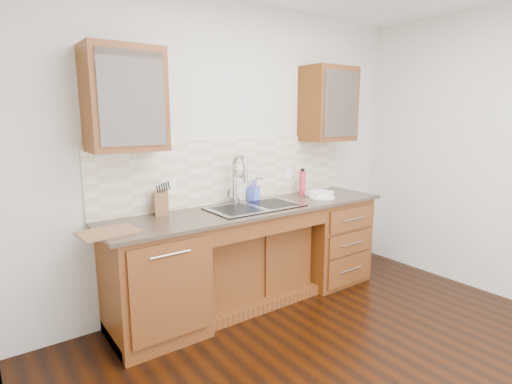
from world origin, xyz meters
TOP-DOWN VIEW (x-y plane):
  - wall_back at (0.00, 1.80)m, footprint 4.00×0.10m
  - base_cabinet_left at (-0.95, 1.44)m, footprint 0.70×0.62m
  - base_cabinet_center at (0.00, 1.53)m, footprint 1.20×0.44m
  - base_cabinet_right at (0.95, 1.44)m, footprint 0.70×0.62m
  - countertop at (0.00, 1.43)m, footprint 2.70×0.65m
  - backsplash at (0.00, 1.74)m, footprint 2.70×0.02m
  - sink at (0.00, 1.41)m, footprint 0.84×0.46m
  - faucet at (-0.07, 1.64)m, footprint 0.04×0.04m
  - filter_tap at (0.18, 1.65)m, footprint 0.02×0.02m
  - upper_cabinet_left at (-1.05, 1.58)m, footprint 0.55×0.34m
  - upper_cabinet_right at (1.05, 1.58)m, footprint 0.55×0.34m
  - outlet_left at (-0.65, 1.73)m, footprint 0.08×0.01m
  - outlet_right at (0.65, 1.73)m, footprint 0.08×0.01m
  - soap_bottle at (0.17, 1.67)m, footprint 0.11×0.11m
  - water_bottle at (0.72, 1.59)m, footprint 0.07×0.07m
  - plate at (0.78, 1.36)m, footprint 0.33×0.33m
  - dish_towel at (0.81, 1.43)m, footprint 0.25×0.19m
  - knife_block at (-0.77, 1.66)m, footprint 0.17×0.20m
  - cutting_board at (-1.29, 1.36)m, footprint 0.41×0.30m
  - cup_left_a at (-1.10, 1.58)m, footprint 0.14×0.14m
  - cup_left_b at (-0.99, 1.58)m, footprint 0.11×0.11m
  - cup_right_a at (0.90, 1.58)m, footprint 0.13×0.13m
  - cup_right_b at (1.20, 1.58)m, footprint 0.09×0.09m

SIDE VIEW (x-z plane):
  - base_cabinet_center at x=0.00m, z-range 0.00..0.70m
  - base_cabinet_left at x=-0.95m, z-range 0.00..0.88m
  - base_cabinet_right at x=0.95m, z-range 0.00..0.88m
  - sink at x=0.00m, z-range 0.73..0.92m
  - countertop at x=0.00m, z-range 0.88..0.91m
  - plate at x=0.78m, z-range 0.91..0.92m
  - cutting_board at x=-1.29m, z-range 0.91..0.93m
  - dish_towel at x=0.81m, z-range 0.93..0.96m
  - knife_block at x=-0.77m, z-range 0.91..1.10m
  - soap_bottle at x=0.17m, z-range 0.91..1.11m
  - filter_tap at x=0.18m, z-range 0.91..1.15m
  - water_bottle at x=0.72m, z-range 0.91..1.15m
  - faucet at x=-0.07m, z-range 0.91..1.31m
  - outlet_left at x=-0.65m, z-range 1.06..1.18m
  - outlet_right at x=0.65m, z-range 1.06..1.18m
  - backsplash at x=0.00m, z-range 0.91..1.50m
  - wall_back at x=0.00m, z-range 0.00..2.70m
  - cup_right_b at x=1.20m, z-range 1.72..1.81m
  - cup_left_b at x=-0.99m, z-range 1.72..1.81m
  - cup_left_a at x=-1.10m, z-range 1.72..1.82m
  - cup_right_a at x=0.90m, z-range 1.72..1.83m
  - upper_cabinet_left at x=-1.05m, z-range 1.45..2.20m
  - upper_cabinet_right at x=1.05m, z-range 1.45..2.20m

